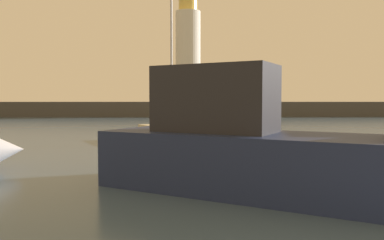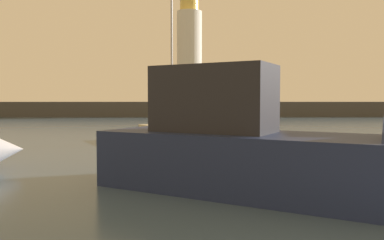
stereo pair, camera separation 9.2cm
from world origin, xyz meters
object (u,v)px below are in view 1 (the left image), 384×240
lighthouse (188,50)px  motorboat_1 (288,154)px  mooring_buoy (283,149)px  sailboat_moored (177,134)px

lighthouse → motorboat_1: (1.44, -47.32, -8.53)m
lighthouse → motorboat_1: size_ratio=1.70×
lighthouse → mooring_buoy: 42.60m
lighthouse → mooring_buoy: size_ratio=19.09×
lighthouse → sailboat_moored: bearing=-92.1°
motorboat_1 → sailboat_moored: (-2.75, 11.41, -0.53)m
motorboat_1 → mooring_buoy: motorboat_1 is taller
lighthouse → mooring_buoy: bearing=-86.1°
sailboat_moored → lighthouse: bearing=87.9°
mooring_buoy → motorboat_1: bearing=-103.7°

